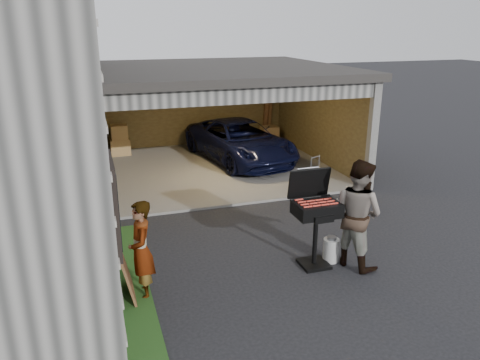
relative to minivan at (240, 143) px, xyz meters
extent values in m
plane|color=black|center=(-1.58, -6.90, -0.60)|extent=(80.00, 80.00, 0.00)
cube|color=#193814|center=(-3.83, -7.90, -0.57)|extent=(0.50, 8.00, 0.06)
cube|color=#605E59|center=(-0.83, -0.40, -0.57)|extent=(6.50, 6.00, 0.06)
cube|color=#44361F|center=(-0.83, 2.53, 0.75)|extent=(6.50, 0.15, 2.70)
cube|color=#44361F|center=(2.34, -0.40, 0.75)|extent=(0.15, 6.00, 2.70)
cube|color=#44361F|center=(-4.01, -0.40, 0.75)|extent=(0.15, 6.00, 2.70)
cube|color=#2D2B28|center=(-0.83, -0.40, 2.20)|extent=(6.80, 6.30, 0.20)
cube|color=#474744|center=(-0.83, -3.32, 1.92)|extent=(6.50, 0.16, 0.36)
cube|color=beige|center=(-0.83, -2.10, 2.02)|extent=(6.00, 2.40, 0.06)
cube|color=#474744|center=(2.32, -3.35, 0.75)|extent=(0.20, 0.18, 2.70)
cube|color=brown|center=(-3.38, 1.80, -0.29)|extent=(0.60, 0.50, 0.50)
cube|color=brown|center=(-3.38, 1.80, 0.18)|extent=(0.50, 0.45, 0.45)
cube|color=brown|center=(1.62, 1.70, -0.24)|extent=(0.55, 0.50, 0.60)
cube|color=brown|center=(1.80, 2.30, 0.60)|extent=(0.24, 0.43, 2.20)
imported|color=black|center=(0.00, 0.00, 0.00)|extent=(2.74, 4.63, 1.21)
imported|color=silver|center=(-3.68, -6.54, 0.18)|extent=(0.38, 0.58, 1.56)
imported|color=#472B1C|center=(-0.08, -6.63, 0.34)|extent=(1.02, 1.12, 1.89)
cube|color=black|center=(-0.76, -6.47, -0.57)|extent=(0.48, 0.48, 0.06)
cylinder|color=black|center=(-0.76, -6.47, -0.09)|extent=(0.08, 0.08, 0.95)
cube|color=black|center=(-0.76, -6.47, 0.45)|extent=(0.75, 0.52, 0.23)
cube|color=#59595B|center=(-0.76, -6.47, 0.55)|extent=(0.68, 0.45, 0.02)
cube|color=black|center=(-0.76, -6.14, 0.80)|extent=(0.75, 0.14, 0.52)
cylinder|color=silver|center=(-0.41, -6.42, -0.39)|extent=(0.34, 0.34, 0.42)
cube|color=brown|center=(-3.92, -6.51, -0.17)|extent=(0.22, 0.79, 0.87)
cube|color=gray|center=(0.82, -3.50, -0.58)|extent=(0.39, 0.32, 0.04)
cylinder|color=black|center=(0.60, -3.47, -0.52)|extent=(0.10, 0.17, 0.17)
cylinder|color=black|center=(0.95, -3.32, -0.52)|extent=(0.10, 0.17, 0.17)
cylinder|color=gray|center=(0.64, -3.45, -0.08)|extent=(0.03, 0.03, 1.00)
cylinder|color=gray|center=(0.90, -3.34, -0.08)|extent=(0.03, 0.03, 1.00)
cylinder|color=gray|center=(0.77, -3.39, 0.40)|extent=(0.27, 0.14, 0.03)
camera|label=1|loc=(-4.23, -12.96, 3.39)|focal=35.00mm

